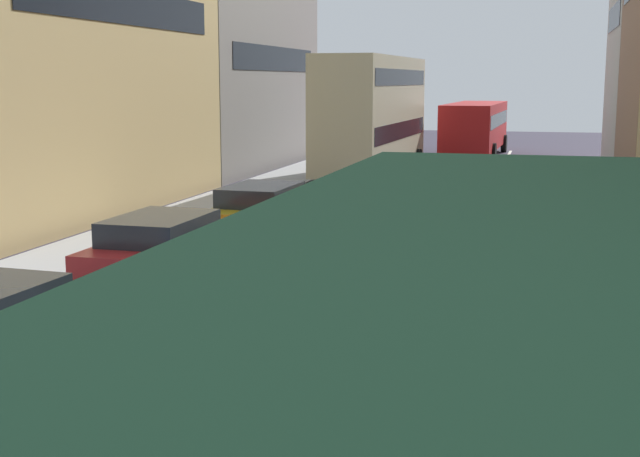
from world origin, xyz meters
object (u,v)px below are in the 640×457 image
Objects in this scene: sedan_left_lane_third at (164,249)px; sedan_right_lane_behind_truck at (525,333)px; bus_mid_queue_primary at (372,111)px; sedan_centre_lane_second at (242,349)px; bus_far_queue_secondary at (475,124)px; wagon_right_lane_far at (534,253)px; coupe_centre_lane_fourth at (387,218)px; hatchback_centre_lane_third at (329,262)px; sedan_left_lane_fourth at (263,211)px; sedan_centre_lane_fifth at (418,190)px.

sedan_left_lane_third is 8.18m from sedan_right_lane_behind_truck.
bus_mid_queue_primary is at bearing 0.42° from sedan_left_lane_third.
bus_far_queue_secondary is at bearing 2.32° from sedan_centre_lane_second.
bus_far_queue_secondary is at bearing 8.83° from wagon_right_lane_far.
bus_mid_queue_primary reaches higher than sedan_centre_lane_second.
bus_far_queue_secondary is (3.53, 31.85, 0.96)m from sedan_left_lane_third.
sedan_right_lane_behind_truck is at bearing -159.39° from coupe_centre_lane_fourth.
hatchback_centre_lane_third is at bearing 4.26° from sedan_centre_lane_second.
bus_mid_queue_primary is at bearing 165.59° from bus_far_queue_secondary.
hatchback_centre_lane_third is at bearing 178.58° from coupe_centre_lane_fourth.
sedan_left_lane_third is 0.99× the size of sedan_left_lane_fourth.
bus_far_queue_secondary is (-3.58, 30.42, 0.96)m from wagon_right_lane_far.
sedan_left_lane_fourth is 0.41× the size of bus_far_queue_secondary.
wagon_right_lane_far is at bearing -171.54° from bus_far_queue_secondary.
sedan_centre_lane_second is at bearing -179.85° from coupe_centre_lane_fourth.
sedan_left_lane_third and wagon_right_lane_far have the same top height.
sedan_centre_lane_fifth is (3.20, 5.43, 0.00)m from sedan_left_lane_fourth.
sedan_centre_lane_fifth and sedan_right_lane_behind_truck have the same top height.
hatchback_centre_lane_third is (-0.20, 5.32, 0.00)m from sedan_centre_lane_second.
sedan_left_lane_third and sedan_left_lane_fourth have the same top height.
bus_far_queue_secondary is (3.21, 26.59, 0.96)m from sedan_left_lane_fourth.
sedan_left_lane_third is 1.00× the size of sedan_right_lane_behind_truck.
sedan_left_lane_third is 1.00× the size of coupe_centre_lane_fourth.
sedan_left_lane_fourth is at bearing 19.11° from sedan_centre_lane_second.
sedan_right_lane_behind_truck is (3.51, -9.15, 0.00)m from coupe_centre_lane_fourth.
sedan_left_lane_third is 20.36m from bus_mid_queue_primary.
wagon_right_lane_far is at bearing -1.97° from sedan_right_lane_behind_truck.
bus_mid_queue_primary reaches higher than sedan_centre_lane_fifth.
sedan_centre_lane_second is at bearing 113.34° from sedan_right_lane_behind_truck.
bus_far_queue_secondary is (-0.14, 37.53, 0.96)m from sedan_centre_lane_second.
sedan_left_lane_third is 7.26m from wagon_right_lane_far.
sedan_left_lane_third and sedan_centre_lane_fifth have the same top height.
coupe_centre_lane_fourth is 0.99× the size of sedan_right_lane_behind_truck.
sedan_centre_lane_second is 16.37m from sedan_centre_lane_fifth.
sedan_right_lane_behind_truck is 25.39m from bus_mid_queue_primary.
coupe_centre_lane_fourth is at bearing 1.91° from hatchback_centre_lane_third.
sedan_left_lane_third is (-3.67, 5.68, 0.00)m from sedan_centre_lane_second.
coupe_centre_lane_fourth and sedan_left_lane_fourth have the same top height.
sedan_left_lane_fourth is at bearing 32.16° from hatchback_centre_lane_third.
sedan_centre_lane_fifth is at bearing 11.90° from sedan_right_lane_behind_truck.
hatchback_centre_lane_third is 3.49m from sedan_left_lane_third.
hatchback_centre_lane_third and sedan_right_lane_behind_truck have the same top height.
sedan_centre_lane_second is 0.41× the size of bus_mid_queue_primary.
sedan_centre_lane_second is 37.54m from bus_far_queue_secondary.
bus_mid_queue_primary is (-0.15, 15.00, 2.03)m from sedan_left_lane_fourth.
sedan_right_lane_behind_truck is (3.56, -14.79, 0.00)m from sedan_centre_lane_fifth.
sedan_centre_lane_fifth is (-0.04, 5.64, 0.00)m from coupe_centre_lane_fourth.
bus_far_queue_secondary is (0.01, 21.16, 0.96)m from sedan_centre_lane_fifth.
sedan_centre_lane_second is at bearing -178.04° from bus_far_queue_secondary.
sedan_left_lane_third is 0.41× the size of bus_mid_queue_primary.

